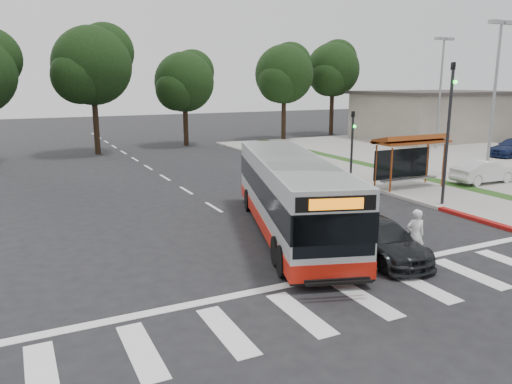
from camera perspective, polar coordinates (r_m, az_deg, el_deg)
ground at (r=17.85m, az=2.25°, el=-6.05°), size 140.00×140.00×0.00m
sidewalk_east at (r=30.30m, az=13.44°, el=1.53°), size 4.00×40.00×0.12m
curb_east at (r=29.08m, az=10.39°, el=1.24°), size 0.30×40.00×0.15m
curb_east_red at (r=22.11m, az=25.95°, el=-3.45°), size 0.32×6.00×0.15m
parking_lot at (r=40.20m, az=24.95°, el=3.35°), size 18.00×36.00×0.10m
commercial_building at (r=53.11m, az=19.92°, el=8.09°), size 14.00×10.00×4.40m
building_roof_cap at (r=53.01m, az=20.11°, el=10.62°), size 14.60×10.60×0.30m
crosswalk_ladder at (r=13.96m, az=12.27°, el=-11.81°), size 18.00×2.60×0.01m
bus_shelter at (r=27.68m, az=17.17°, el=5.09°), size 4.20×1.60×2.86m
traffic_signal_ne_tall at (r=24.15m, az=21.18°, el=7.43°), size 0.18×0.37×6.50m
traffic_signal_ne_short at (r=29.46m, az=10.95°, el=6.10°), size 0.18×0.37×4.00m
lot_light_front at (r=33.39m, az=25.75°, el=11.74°), size 1.90×0.35×9.01m
lot_light_mid at (r=44.51m, az=20.41°, el=12.11°), size 1.90×0.35×9.01m
tree_ne_a at (r=49.26m, az=3.28°, el=13.40°), size 6.16×5.74×9.30m
tree_ne_b at (r=54.68m, az=8.82°, el=13.75°), size 6.16×5.74×10.02m
tree_north_a at (r=41.40m, az=-18.14°, el=13.70°), size 6.60×6.15×10.17m
tree_north_b at (r=45.19m, az=-8.12°, el=12.44°), size 5.72×5.33×8.43m
transit_bus at (r=18.86m, az=3.99°, el=-0.50°), size 5.72×11.35×2.88m
pedestrian at (r=16.87m, az=17.72°, el=-4.72°), size 0.72×0.59×1.72m
dark_sedan at (r=16.93m, az=14.12°, el=-5.28°), size 2.26×4.44×1.23m
parked_car_1 at (r=30.70m, az=24.60°, el=2.16°), size 3.94×1.45×1.29m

